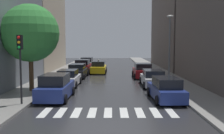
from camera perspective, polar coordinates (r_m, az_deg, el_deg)
ground_plane at (r=35.85m, az=-0.22°, el=-1.23°), size 28.00×72.00×0.04m
sidewalk_left at (r=36.46m, az=-10.49°, el=-1.06°), size 3.00×72.00×0.15m
sidewalk_right at (r=36.38m, az=10.08°, el=-1.06°), size 3.00×72.00×0.15m
crosswalk_stripes at (r=15.24m, az=-0.71°, el=-9.80°), size 7.65×2.20×0.01m
building_left_mid at (r=40.91m, az=-15.95°, el=8.25°), size 6.00×15.00×12.64m
building_right_mid at (r=44.35m, az=14.43°, el=10.01°), size 6.00×19.15×15.71m
parked_car_left_nearest at (r=19.00m, az=-11.95°, el=-4.37°), size 2.20×4.61×1.80m
parked_car_left_second at (r=24.72m, az=-9.27°, el=-2.42°), size 2.07×4.21×1.53m
parked_car_left_third at (r=30.67m, az=-7.28°, el=-0.88°), size 2.19×4.78×1.61m
parked_car_left_fourth at (r=35.96m, az=-6.18°, el=0.12°), size 2.26×4.78×1.78m
parked_car_left_fifth at (r=41.69m, az=-5.27°, el=0.81°), size 2.19×4.87×1.79m
parked_car_right_nearest at (r=18.62m, az=11.70°, el=-4.81°), size 2.12×4.74×1.61m
parked_car_right_second at (r=24.62m, az=8.96°, el=-2.44°), size 2.14×4.77×1.53m
parked_car_right_third at (r=30.37m, az=6.76°, el=-0.87°), size 2.18×4.33×1.69m
taxi_midroad at (r=34.89m, az=-2.78°, el=-0.11°), size 2.13×4.61×1.81m
street_tree_left at (r=21.96m, az=-17.13°, el=7.01°), size 4.57×4.57×6.89m
traffic_light_left_corner at (r=17.21m, az=-19.12°, el=2.69°), size 0.30×0.42×4.30m
lamp_post_right at (r=25.04m, az=12.47°, el=4.84°), size 0.60×0.28×6.39m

